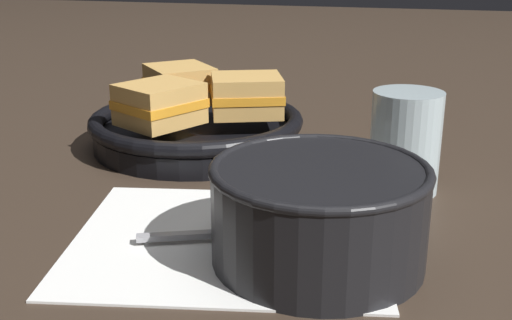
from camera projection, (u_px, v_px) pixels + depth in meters
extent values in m
plane|color=#382B21|center=(263.00, 223.00, 0.57)|extent=(4.00, 4.00, 0.00)
cube|color=white|center=(227.00, 238.00, 0.53)|extent=(0.29, 0.26, 0.00)
cylinder|color=black|center=(319.00, 215.00, 0.49)|extent=(0.16, 0.16, 0.08)
cylinder|color=orange|center=(320.00, 183.00, 0.48)|extent=(0.14, 0.14, 0.01)
torus|color=black|center=(320.00, 169.00, 0.48)|extent=(0.17, 0.17, 0.01)
cube|color=#9E9EA3|center=(198.00, 235.00, 0.53)|extent=(0.10, 0.05, 0.01)
ellipsoid|color=#9E9EA3|center=(287.00, 230.00, 0.54)|extent=(0.05, 0.04, 0.01)
cylinder|color=black|center=(197.00, 137.00, 0.78)|extent=(0.25, 0.25, 0.02)
torus|color=black|center=(196.00, 120.00, 0.77)|extent=(0.26, 0.26, 0.02)
cube|color=tan|center=(247.00, 107.00, 0.76)|extent=(0.10, 0.10, 0.02)
cube|color=orange|center=(247.00, 95.00, 0.75)|extent=(0.10, 0.10, 0.01)
cube|color=tan|center=(247.00, 83.00, 0.75)|extent=(0.10, 0.10, 0.02)
cube|color=tan|center=(180.00, 95.00, 0.82)|extent=(0.11, 0.11, 0.02)
cube|color=orange|center=(180.00, 84.00, 0.81)|extent=(0.11, 0.11, 0.01)
cube|color=tan|center=(179.00, 73.00, 0.81)|extent=(0.11, 0.11, 0.02)
cube|color=tan|center=(160.00, 116.00, 0.72)|extent=(0.10, 0.11, 0.02)
cube|color=orange|center=(160.00, 104.00, 0.71)|extent=(0.10, 0.11, 0.01)
cube|color=tan|center=(159.00, 92.00, 0.71)|extent=(0.10, 0.11, 0.02)
cylinder|color=silver|center=(405.00, 142.00, 0.63)|extent=(0.07, 0.07, 0.10)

